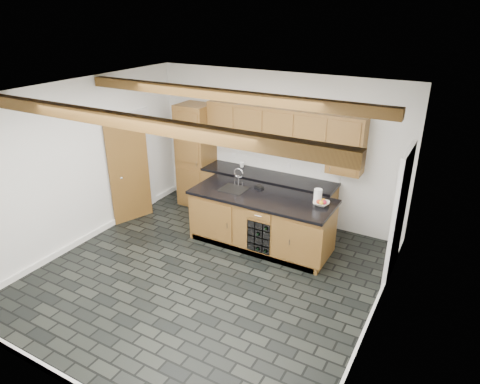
% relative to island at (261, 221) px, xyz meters
% --- Properties ---
extents(ground, '(5.00, 5.00, 0.00)m').
position_rel_island_xyz_m(ground, '(-0.31, -1.28, -0.46)').
color(ground, black).
rests_on(ground, ground).
extents(room_shell, '(5.01, 5.00, 5.00)m').
position_rel_island_xyz_m(room_shell, '(-0.39, -0.75, 1.06)').
color(room_shell, white).
rests_on(room_shell, ground).
extents(back_cabinetry, '(3.65, 0.62, 2.20)m').
position_rel_island_xyz_m(back_cabinetry, '(-0.68, 0.95, 0.51)').
color(back_cabinetry, brown).
rests_on(back_cabinetry, ground).
extents(island, '(2.48, 0.96, 0.93)m').
position_rel_island_xyz_m(island, '(0.00, 0.00, 0.00)').
color(island, brown).
rests_on(island, ground).
extents(faucet, '(0.45, 0.40, 0.34)m').
position_rel_island_xyz_m(faucet, '(-0.56, 0.05, 0.50)').
color(faucet, black).
rests_on(faucet, island).
extents(kitchen_scale, '(0.17, 0.12, 0.05)m').
position_rel_island_xyz_m(kitchen_scale, '(-0.19, 0.28, 0.49)').
color(kitchen_scale, black).
rests_on(kitchen_scale, island).
extents(fruit_bowl, '(0.27, 0.27, 0.06)m').
position_rel_island_xyz_m(fruit_bowl, '(0.99, 0.14, 0.50)').
color(fruit_bowl, white).
rests_on(fruit_bowl, island).
extents(fruit_cluster, '(0.16, 0.17, 0.07)m').
position_rel_island_xyz_m(fruit_cluster, '(0.99, 0.14, 0.53)').
color(fruit_cluster, '#A91631').
rests_on(fruit_cluster, fruit_bowl).
extents(paper_towel, '(0.13, 0.13, 0.25)m').
position_rel_island_xyz_m(paper_towel, '(0.91, 0.17, 0.59)').
color(paper_towel, white).
rests_on(paper_towel, island).
extents(mug, '(0.11, 0.11, 0.10)m').
position_rel_island_xyz_m(mug, '(-0.97, 1.06, 0.51)').
color(mug, white).
rests_on(mug, back_cabinetry).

